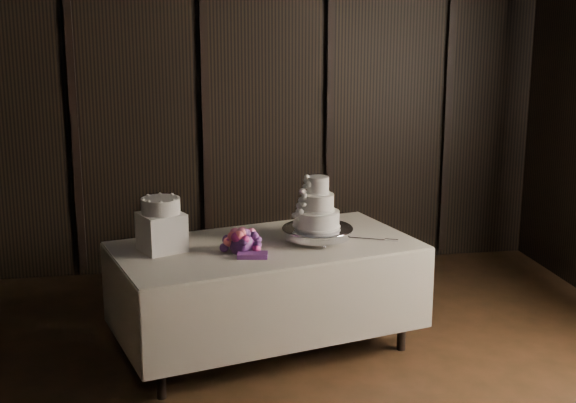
{
  "coord_description": "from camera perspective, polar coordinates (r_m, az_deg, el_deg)",
  "views": [
    {
      "loc": [
        -0.51,
        -3.43,
        2.31
      ],
      "look_at": [
        0.39,
        1.64,
        1.05
      ],
      "focal_mm": 50.0,
      "sensor_mm": 36.0,
      "label": 1
    }
  ],
  "objects": [
    {
      "name": "bouquet",
      "position": [
        5.18,
        -3.27,
        -2.91
      ],
      "size": [
        0.37,
        0.45,
        0.19
      ],
      "primitive_type": null,
      "rotation": [
        0.0,
        0.0,
        -0.18
      ],
      "color": "#D55B86",
      "rests_on": "display_table"
    },
    {
      "name": "wedding_cake",
      "position": [
        5.37,
        1.89,
        -0.5
      ],
      "size": [
        0.33,
        0.3,
        0.35
      ],
      "rotation": [
        0.0,
        0.0,
        0.19
      ],
      "color": "white",
      "rests_on": "cake_stand"
    },
    {
      "name": "display_table",
      "position": [
        5.47,
        -1.56,
        -6.52
      ],
      "size": [
        2.18,
        1.5,
        0.76
      ],
      "rotation": [
        0.0,
        0.0,
        0.25
      ],
      "color": "beige",
      "rests_on": "ground"
    },
    {
      "name": "cake_knife",
      "position": [
        5.49,
        5.45,
        -2.65
      ],
      "size": [
        0.35,
        0.18,
        0.01
      ],
      "primitive_type": "cube",
      "rotation": [
        0.0,
        0.0,
        -0.44
      ],
      "color": "silver",
      "rests_on": "display_table"
    },
    {
      "name": "room",
      "position": [
        3.56,
        -1.6,
        0.57
      ],
      "size": [
        6.08,
        7.08,
        3.08
      ],
      "color": "black",
      "rests_on": "ground"
    },
    {
      "name": "box_pedestal",
      "position": [
        5.26,
        -8.97,
        -2.15
      ],
      "size": [
        0.34,
        0.34,
        0.25
      ],
      "primitive_type": "cube",
      "rotation": [
        0.0,
        0.0,
        0.4
      ],
      "color": "white",
      "rests_on": "display_table"
    },
    {
      "name": "small_cake",
      "position": [
        5.22,
        -9.04,
        -0.3
      ],
      "size": [
        0.26,
        0.26,
        0.1
      ],
      "primitive_type": "cylinder",
      "rotation": [
        0.0,
        0.0,
        0.02
      ],
      "color": "white",
      "rests_on": "box_pedestal"
    },
    {
      "name": "cake_stand",
      "position": [
        5.43,
        2.11,
        -2.35
      ],
      "size": [
        0.62,
        0.62,
        0.09
      ],
      "primitive_type": "cylinder",
      "rotation": [
        0.0,
        0.0,
        -0.34
      ],
      "color": "silver",
      "rests_on": "display_table"
    }
  ]
}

